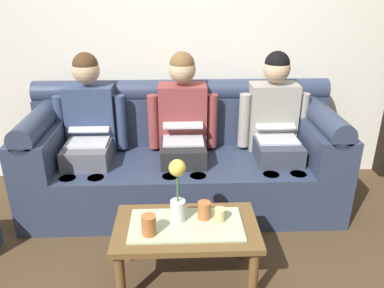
{
  "coord_description": "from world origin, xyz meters",
  "views": [
    {
      "loc": [
        -0.04,
        -1.66,
        1.72
      ],
      "look_at": [
        0.06,
        0.85,
        0.64
      ],
      "focal_mm": 35.87,
      "sensor_mm": 36.0,
      "label": 1
    }
  ],
  "objects_px": {
    "couch": "(183,159)",
    "person_middle": "(183,126)",
    "person_right": "(275,125)",
    "person_left": "(89,127)",
    "cup_near_left": "(220,214)",
    "cup_far_center": "(204,210)",
    "flower_vase": "(178,191)",
    "coffee_table": "(186,233)",
    "cup_near_right": "(149,225)"
  },
  "relations": [
    {
      "from": "couch",
      "to": "person_middle",
      "type": "distance_m",
      "value": 0.29
    },
    {
      "from": "person_middle",
      "to": "person_right",
      "type": "relative_size",
      "value": 1.0
    },
    {
      "from": "couch",
      "to": "person_left",
      "type": "distance_m",
      "value": 0.79
    },
    {
      "from": "couch",
      "to": "cup_near_left",
      "type": "distance_m",
      "value": 0.95
    },
    {
      "from": "couch",
      "to": "cup_far_center",
      "type": "xyz_separation_m",
      "value": [
        0.11,
        -0.9,
        0.09
      ]
    },
    {
      "from": "person_middle",
      "to": "cup_far_center",
      "type": "height_order",
      "value": "person_middle"
    },
    {
      "from": "person_right",
      "to": "cup_near_left",
      "type": "bearing_deg",
      "value": -120.04
    },
    {
      "from": "flower_vase",
      "to": "coffee_table",
      "type": "bearing_deg",
      "value": -42.14
    },
    {
      "from": "person_left",
      "to": "person_right",
      "type": "xyz_separation_m",
      "value": [
        1.46,
        -0.0,
        0.0
      ]
    },
    {
      "from": "person_middle",
      "to": "cup_near_right",
      "type": "bearing_deg",
      "value": -101.42
    },
    {
      "from": "person_right",
      "to": "cup_near_right",
      "type": "height_order",
      "value": "person_right"
    },
    {
      "from": "coffee_table",
      "to": "cup_far_center",
      "type": "bearing_deg",
      "value": 28.21
    },
    {
      "from": "flower_vase",
      "to": "cup_near_right",
      "type": "bearing_deg",
      "value": -141.78
    },
    {
      "from": "flower_vase",
      "to": "cup_near_right",
      "type": "height_order",
      "value": "flower_vase"
    },
    {
      "from": "person_middle",
      "to": "person_right",
      "type": "xyz_separation_m",
      "value": [
        0.73,
        0.0,
        -0.0
      ]
    },
    {
      "from": "person_right",
      "to": "cup_far_center",
      "type": "distance_m",
      "value": 1.11
    },
    {
      "from": "person_right",
      "to": "cup_near_left",
      "type": "height_order",
      "value": "person_right"
    },
    {
      "from": "coffee_table",
      "to": "cup_far_center",
      "type": "distance_m",
      "value": 0.17
    },
    {
      "from": "person_middle",
      "to": "flower_vase",
      "type": "height_order",
      "value": "person_middle"
    },
    {
      "from": "person_middle",
      "to": "coffee_table",
      "type": "bearing_deg",
      "value": -90.0
    },
    {
      "from": "person_middle",
      "to": "cup_near_right",
      "type": "relative_size",
      "value": 10.34
    },
    {
      "from": "cup_near_left",
      "to": "person_left",
      "type": "bearing_deg",
      "value": 135.5
    },
    {
      "from": "flower_vase",
      "to": "person_right",
      "type": "bearing_deg",
      "value": 49.44
    },
    {
      "from": "person_right",
      "to": "cup_near_right",
      "type": "xyz_separation_m",
      "value": [
        -0.94,
        -1.04,
        -0.2
      ]
    },
    {
      "from": "couch",
      "to": "flower_vase",
      "type": "bearing_deg",
      "value": -92.93
    },
    {
      "from": "person_left",
      "to": "person_middle",
      "type": "distance_m",
      "value": 0.73
    },
    {
      "from": "couch",
      "to": "cup_near_right",
      "type": "relative_size",
      "value": 20.57
    },
    {
      "from": "person_left",
      "to": "cup_near_left",
      "type": "bearing_deg",
      "value": -44.5
    },
    {
      "from": "couch",
      "to": "person_right",
      "type": "distance_m",
      "value": 0.79
    },
    {
      "from": "person_right",
      "to": "coffee_table",
      "type": "distance_m",
      "value": 1.24
    },
    {
      "from": "person_right",
      "to": "coffee_table",
      "type": "xyz_separation_m",
      "value": [
        -0.73,
        -0.95,
        -0.32
      ]
    },
    {
      "from": "person_left",
      "to": "coffee_table",
      "type": "distance_m",
      "value": 1.24
    },
    {
      "from": "couch",
      "to": "coffee_table",
      "type": "relative_size",
      "value": 2.87
    },
    {
      "from": "person_middle",
      "to": "coffee_table",
      "type": "relative_size",
      "value": 1.44
    },
    {
      "from": "person_middle",
      "to": "cup_near_left",
      "type": "bearing_deg",
      "value": -77.61
    },
    {
      "from": "couch",
      "to": "flower_vase",
      "type": "xyz_separation_m",
      "value": [
        -0.05,
        -0.91,
        0.23
      ]
    },
    {
      "from": "person_right",
      "to": "flower_vase",
      "type": "height_order",
      "value": "person_right"
    },
    {
      "from": "cup_near_right",
      "to": "coffee_table",
      "type": "bearing_deg",
      "value": 22.29
    },
    {
      "from": "coffee_table",
      "to": "person_middle",
      "type": "bearing_deg",
      "value": 90.0
    },
    {
      "from": "person_middle",
      "to": "cup_near_right",
      "type": "distance_m",
      "value": 1.08
    },
    {
      "from": "person_right",
      "to": "person_middle",
      "type": "bearing_deg",
      "value": -179.98
    },
    {
      "from": "couch",
      "to": "person_middle",
      "type": "relative_size",
      "value": 1.99
    },
    {
      "from": "coffee_table",
      "to": "cup_near_right",
      "type": "distance_m",
      "value": 0.26
    },
    {
      "from": "coffee_table",
      "to": "cup_near_left",
      "type": "xyz_separation_m",
      "value": [
        0.2,
        0.03,
        0.1
      ]
    },
    {
      "from": "person_right",
      "to": "flower_vase",
      "type": "relative_size",
      "value": 3.09
    },
    {
      "from": "flower_vase",
      "to": "cup_near_left",
      "type": "xyz_separation_m",
      "value": [
        0.25,
        -0.01,
        -0.16
      ]
    },
    {
      "from": "cup_near_right",
      "to": "cup_near_left",
      "type": "bearing_deg",
      "value": 16.38
    },
    {
      "from": "couch",
      "to": "cup_near_left",
      "type": "bearing_deg",
      "value": -77.67
    },
    {
      "from": "coffee_table",
      "to": "cup_far_center",
      "type": "xyz_separation_m",
      "value": [
        0.11,
        0.06,
        0.12
      ]
    },
    {
      "from": "person_left",
      "to": "cup_near_left",
      "type": "relative_size",
      "value": 16.2
    }
  ]
}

